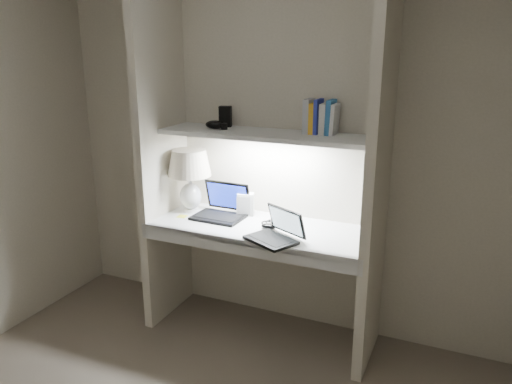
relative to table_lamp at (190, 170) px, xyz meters
The scene contains 17 objects.
back_wall 0.63m from the table_lamp, 19.30° to the left, with size 3.20×0.01×2.50m, color beige.
alcove_panel_left 0.26m from the table_lamp, 154.92° to the right, with size 0.06×0.55×2.50m, color beige.
alcove_panel_right 1.31m from the table_lamp, ahead, with size 0.06×0.55×2.50m, color beige.
desk 0.65m from the table_lamp, ahead, with size 1.40×0.55×0.04m, color white.
desk_apron 0.74m from the table_lamp, 30.80° to the right, with size 1.46×0.03×0.10m, color silver.
shelf 0.63m from the table_lamp, ahead, with size 1.40×0.36×0.03m, color silver.
strip_light 0.62m from the table_lamp, ahead, with size 0.60×0.04×0.01m, color white.
table_lamp is the anchor object (origin of this frame).
laptop_main 0.35m from the table_lamp, ahead, with size 0.34×0.30×0.23m.
laptop_netbook 0.83m from the table_lamp, 19.28° to the right, with size 0.38×0.36×0.19m.
speaker 0.45m from the table_lamp, 12.00° to the left, with size 0.11×0.08×0.15m, color silver.
mouse 0.70m from the table_lamp, ahead, with size 0.10×0.06×0.04m, color black.
cable_coil 0.68m from the table_lamp, ahead, with size 0.09×0.09×0.01m, color black.
sticky_note 0.32m from the table_lamp, 88.16° to the right, with size 0.06×0.06×0.00m, color yellow.
book_row 0.98m from the table_lamp, ahead, with size 0.20×0.14×0.21m.
shelf_box 0.45m from the table_lamp, 29.55° to the left, with size 0.08×0.06×0.14m, color black.
shelf_gadget 0.38m from the table_lamp, ahead, with size 0.13×0.09×0.06m, color black.
Camera 1 is at (1.20, -1.57, 1.89)m, focal length 35.00 mm.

